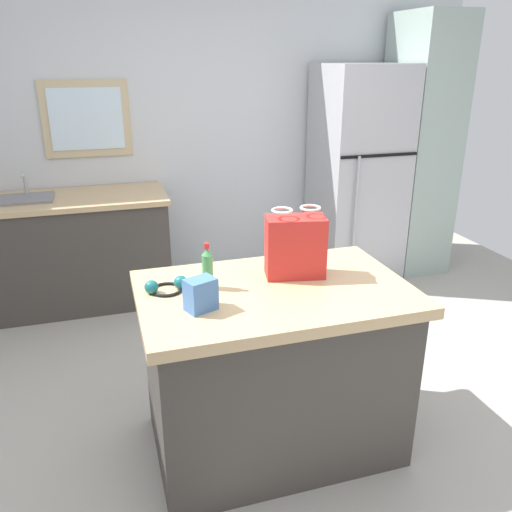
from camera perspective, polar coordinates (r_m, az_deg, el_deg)
name	(u,v)px	position (r m, az deg, el deg)	size (l,w,h in m)	color
ground	(285,424)	(3.02, 3.15, -17.90)	(6.03, 6.03, 0.00)	#ADA89E
back_wall	(193,129)	(4.65, -6.87, 13.64)	(5.03, 0.13, 2.62)	silver
kitchen_island	(274,368)	(2.64, 1.94, -12.18)	(1.27, 0.82, 0.88)	#423D38
refrigerator	(357,174)	(4.76, 11.00, 8.83)	(0.70, 0.75, 1.84)	#B7B7BC
tall_cabinet	(419,147)	(5.03, 17.42, 11.29)	(0.47, 0.67, 2.25)	#9EB2A8
sink_counter	(66,251)	(4.39, -20.12, 0.53)	(1.61, 0.68, 1.07)	#423D38
shopping_bag	(295,246)	(2.52, 4.33, 1.08)	(0.31, 0.20, 0.34)	red
small_box	(201,295)	(2.21, -6.08, -4.21)	(0.12, 0.09, 0.14)	#4775B7
bottle	(208,268)	(2.40, -5.33, -1.37)	(0.05, 0.05, 0.22)	#4C9956
ear_defenders	(166,286)	(2.43, -9.79, -3.30)	(0.20, 0.16, 0.06)	black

